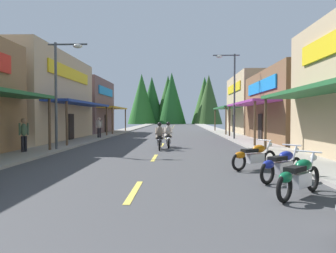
% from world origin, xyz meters
% --- Properties ---
extents(ground, '(10.27, 98.33, 0.10)m').
position_xyz_m(ground, '(0.00, 34.17, -0.05)').
color(ground, '#424244').
extents(sidewalk_left, '(2.20, 98.33, 0.12)m').
position_xyz_m(sidewalk_left, '(-6.23, 34.17, 0.06)').
color(sidewalk_left, gray).
rests_on(sidewalk_left, ground).
extents(sidewalk_right, '(2.20, 98.33, 0.12)m').
position_xyz_m(sidewalk_right, '(6.23, 34.17, 0.06)').
color(sidewalk_right, '#9E9991').
rests_on(sidewalk_right, ground).
extents(centerline_dashes, '(0.16, 69.87, 0.01)m').
position_xyz_m(centerline_dashes, '(0.00, 35.77, 0.01)').
color(centerline_dashes, '#E0C64C').
rests_on(centerline_dashes, ground).
extents(storefront_left_middle, '(10.51, 12.22, 6.67)m').
position_xyz_m(storefront_left_middle, '(-11.66, 23.85, 3.33)').
color(storefront_left_middle, tan).
rests_on(storefront_left_middle, ground).
extents(storefront_left_far, '(10.74, 9.24, 6.12)m').
position_xyz_m(storefront_left_far, '(-11.77, 35.61, 3.06)').
color(storefront_left_far, brown).
rests_on(storefront_left_far, ground).
extents(storefront_right_middle, '(8.20, 11.19, 5.34)m').
position_xyz_m(storefront_right_middle, '(10.49, 23.78, 2.67)').
color(storefront_right_middle, brown).
rests_on(storefront_right_middle, ground).
extents(storefront_right_far, '(10.46, 11.00, 6.53)m').
position_xyz_m(storefront_right_far, '(11.63, 35.54, 3.27)').
color(storefront_right_far, tan).
rests_on(storefront_right_far, ground).
extents(streetlamp_left, '(2.13, 0.30, 5.86)m').
position_xyz_m(streetlamp_left, '(-5.20, 16.41, 3.85)').
color(streetlamp_left, '#474C51').
rests_on(streetlamp_left, ground).
extents(streetlamp_right, '(2.13, 0.30, 6.87)m').
position_xyz_m(streetlamp_right, '(5.23, 24.98, 4.41)').
color(streetlamp_right, '#474C51').
rests_on(streetlamp_right, ground).
extents(motorcycle_parked_right_1, '(1.57, 1.60, 1.04)m').
position_xyz_m(motorcycle_parked_right_1, '(3.90, 6.95, 0.49)').
color(motorcycle_parked_right_1, black).
rests_on(motorcycle_parked_right_1, ground).
extents(motorcycle_parked_right_2, '(1.68, 1.48, 1.04)m').
position_xyz_m(motorcycle_parked_right_2, '(4.09, 8.78, 0.49)').
color(motorcycle_parked_right_2, black).
rests_on(motorcycle_parked_right_2, ground).
extents(motorcycle_parked_right_3, '(1.86, 1.23, 1.04)m').
position_xyz_m(motorcycle_parked_right_3, '(3.78, 10.83, 0.49)').
color(motorcycle_parked_right_3, black).
rests_on(motorcycle_parked_right_3, ground).
extents(rider_cruising_lead, '(0.60, 2.14, 1.57)m').
position_xyz_m(rider_cruising_lead, '(0.01, 17.50, 0.66)').
color(rider_cruising_lead, black).
rests_on(rider_cruising_lead, ground).
extents(rider_cruising_trailing, '(0.60, 2.14, 1.57)m').
position_xyz_m(rider_cruising_trailing, '(0.45, 18.78, 0.66)').
color(rider_cruising_trailing, black).
rests_on(rider_cruising_trailing, ground).
extents(pedestrian_by_shop, '(0.38, 0.53, 1.80)m').
position_xyz_m(pedestrian_by_shop, '(-6.63, 15.02, 1.05)').
color(pedestrian_by_shop, black).
rests_on(pedestrian_by_shop, ground).
extents(pedestrian_waiting, '(0.45, 0.43, 1.81)m').
position_xyz_m(pedestrian_waiting, '(-5.64, 25.98, 1.06)').
color(pedestrian_waiting, black).
rests_on(pedestrian_waiting, ground).
extents(treeline_backdrop, '(24.73, 13.94, 13.80)m').
position_xyz_m(treeline_backdrop, '(0.37, 84.98, 6.53)').
color(treeline_backdrop, '#2B5D23').
rests_on(treeline_backdrop, ground).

